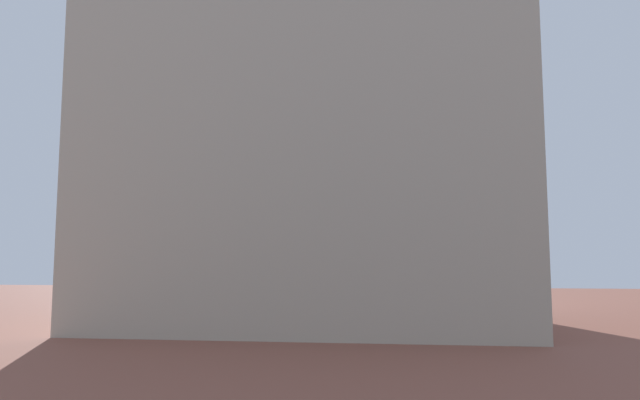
# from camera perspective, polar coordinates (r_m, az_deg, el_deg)

# --- Properties ---
(landmark_building) EXTENTS (23.58, 15.15, 37.08)m
(landmark_building) POSITION_cam_1_polar(r_m,az_deg,el_deg) (34.11, -1.79, 6.05)
(landmark_building) COLOR #B2A893
(landmark_building) RESTS_ON ground_plane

